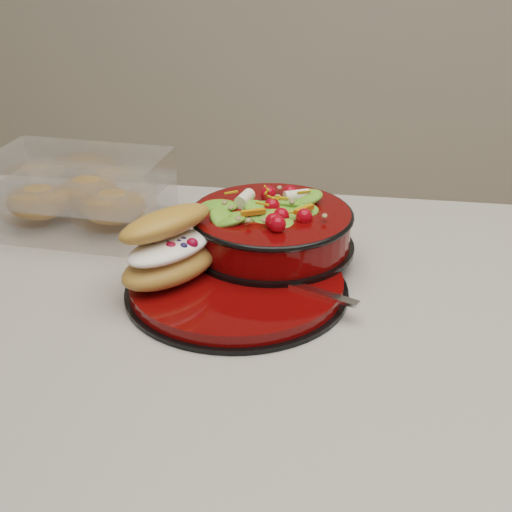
# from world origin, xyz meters

# --- Properties ---
(dinner_plate) EXTENTS (0.26, 0.26, 0.02)m
(dinner_plate) POSITION_xyz_m (-0.11, 0.04, 0.91)
(dinner_plate) COLOR black
(dinner_plate) RESTS_ON island_counter
(salad_bowl) EXTENTS (0.21, 0.21, 0.09)m
(salad_bowl) POSITION_xyz_m (-0.08, 0.12, 0.95)
(salad_bowl) COLOR black
(salad_bowl) RESTS_ON dinner_plate
(croissant) EXTENTS (0.13, 0.16, 0.08)m
(croissant) POSITION_xyz_m (-0.19, 0.03, 0.96)
(croissant) COLOR #C9843D
(croissant) RESTS_ON dinner_plate
(fork) EXTENTS (0.16, 0.08, 0.00)m
(fork) POSITION_xyz_m (-0.05, 0.03, 0.92)
(fork) COLOR silver
(fork) RESTS_ON dinner_plate
(pastry_box) EXTENTS (0.26, 0.19, 0.09)m
(pastry_box) POSITION_xyz_m (-0.38, 0.20, 0.94)
(pastry_box) COLOR white
(pastry_box) RESTS_ON island_counter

